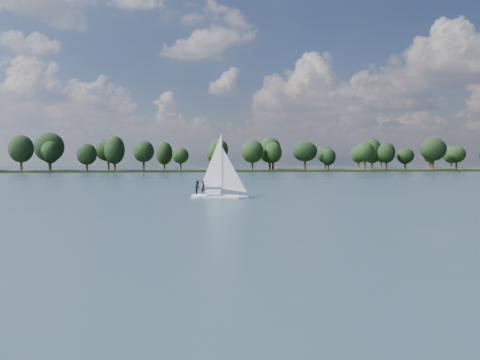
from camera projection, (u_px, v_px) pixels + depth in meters
name	position (u px, v px, depth m)	size (l,w,h in m)	color
ground	(202.00, 181.00, 120.62)	(700.00, 700.00, 0.00)	#233342
far_shore	(180.00, 171.00, 231.15)	(660.00, 40.00, 1.50)	black
far_shore_back	(458.00, 169.00, 303.71)	(220.00, 30.00, 1.40)	black
sailboat	(216.00, 179.00, 65.60)	(6.68, 3.84, 8.48)	silver
treeline	(155.00, 153.00, 226.44)	(562.95, 73.72, 17.77)	black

